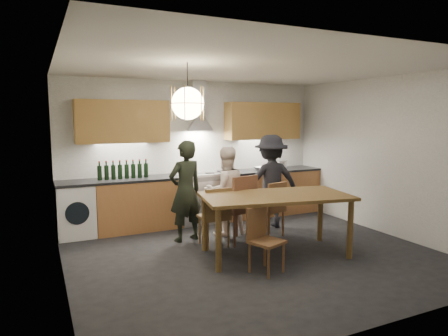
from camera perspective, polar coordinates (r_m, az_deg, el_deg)
name	(u,v)px	position (r m, az deg, el deg)	size (l,w,h in m)	color
ground	(253,253)	(5.84, 4.16, -12.07)	(5.00, 5.00, 0.00)	black
room_shell	(254,134)	(5.52, 4.32, 4.90)	(5.02, 4.52, 2.61)	white
counter_run	(203,198)	(7.43, -3.07, -4.26)	(5.00, 0.62, 0.90)	#C7854C
range_stove	(202,198)	(7.42, -3.22, -4.34)	(0.90, 0.60, 0.92)	silver
wall_fixtures	(199,121)	(7.38, -3.66, 6.78)	(4.30, 0.54, 1.10)	tan
pendant_lamp	(188,103)	(5.00, -5.20, 9.16)	(0.43, 0.43, 0.70)	black
dining_table	(276,202)	(5.64, 7.38, -4.79)	(2.19, 1.37, 0.86)	brown
chair_back_left	(216,213)	(5.95, -1.15, -6.46)	(0.42, 0.42, 0.91)	brown
chair_back_mid	(240,204)	(6.13, 2.29, -5.23)	(0.58, 0.58, 1.06)	brown
chair_back_right	(273,206)	(6.50, 6.95, -5.35)	(0.50, 0.50, 0.91)	brown
chair_front	(262,235)	(5.09, 5.46, -9.48)	(0.47, 0.47, 0.82)	brown
person_left	(186,191)	(6.25, -5.52, -3.30)	(0.58, 0.38, 1.58)	black
person_mid	(225,191)	(6.56, 0.20, -3.30)	(0.71, 0.55, 1.46)	white
person_right	(271,181)	(7.05, 6.70, -1.90)	(1.05, 0.61, 1.63)	black
mixing_bowl	(261,168)	(7.88, 5.28, -0.06)	(0.26, 0.26, 0.06)	#B1B1B4
stock_pot	(281,165)	(8.14, 8.17, 0.45)	(0.22, 0.22, 0.16)	silver
wine_bottles	(123,170)	(6.94, -14.19, -0.21)	(0.85, 0.07, 0.31)	black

